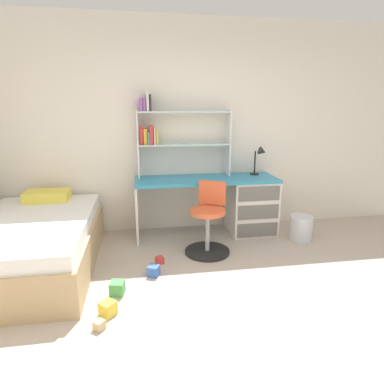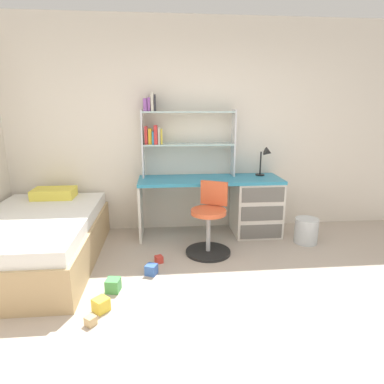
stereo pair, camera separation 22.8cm
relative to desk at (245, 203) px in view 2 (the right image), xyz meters
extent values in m
cube|color=#B2A393|center=(-0.53, -2.09, -0.43)|extent=(6.07, 5.80, 0.02)
cube|color=silver|center=(-0.53, 0.34, 0.96)|extent=(6.07, 0.06, 2.74)
cube|color=teal|center=(-0.47, 0.00, 0.32)|extent=(1.82, 0.58, 0.04)
cube|color=silver|center=(0.15, 0.00, -0.06)|extent=(0.59, 0.55, 0.72)
cube|color=silver|center=(-1.37, 0.00, -0.06)|extent=(0.03, 0.52, 0.72)
cube|color=#64625E|center=(0.15, -0.28, -0.30)|extent=(0.53, 0.01, 0.18)
cube|color=#64625E|center=(0.15, -0.28, -0.06)|extent=(0.53, 0.01, 0.18)
cube|color=#64625E|center=(0.15, -0.28, 0.18)|extent=(0.53, 0.01, 0.18)
cube|color=silver|center=(-1.32, 0.17, 0.77)|extent=(0.02, 0.22, 0.85)
cube|color=silver|center=(-0.14, 0.17, 0.77)|extent=(0.02, 0.22, 0.85)
cube|color=silver|center=(-0.73, 0.17, 0.76)|extent=(1.16, 0.22, 0.02)
cube|color=silver|center=(-0.73, 0.17, 1.17)|extent=(1.16, 0.22, 0.02)
cube|color=red|center=(-1.27, 0.17, 0.88)|extent=(0.04, 0.12, 0.22)
cube|color=gold|center=(-1.22, 0.17, 0.87)|extent=(0.04, 0.12, 0.19)
cube|color=#338CBF|center=(-1.19, 0.17, 0.85)|extent=(0.02, 0.17, 0.16)
cube|color=red|center=(-1.15, 0.17, 0.89)|extent=(0.04, 0.18, 0.23)
cube|color=beige|center=(-1.11, 0.17, 0.88)|extent=(0.02, 0.20, 0.21)
cube|color=yellow|center=(-1.08, 0.17, 0.87)|extent=(0.02, 0.13, 0.19)
cube|color=purple|center=(-1.27, 0.17, 1.25)|extent=(0.04, 0.19, 0.15)
cube|color=purple|center=(-1.22, 0.17, 1.26)|extent=(0.03, 0.17, 0.16)
cube|color=beige|center=(-1.18, 0.17, 1.29)|extent=(0.03, 0.19, 0.22)
cube|color=#26262D|center=(-1.15, 0.17, 1.28)|extent=(0.02, 0.20, 0.20)
cylinder|color=black|center=(0.22, 0.13, 0.35)|extent=(0.12, 0.12, 0.02)
cylinder|color=black|center=(0.22, 0.13, 0.51)|extent=(0.02, 0.02, 0.30)
cone|color=black|center=(0.30, 0.08, 0.66)|extent=(0.12, 0.11, 0.13)
cylinder|color=black|center=(-0.57, -0.58, -0.40)|extent=(0.52, 0.52, 0.03)
cylinder|color=#A5A8AD|center=(-0.57, -0.58, -0.18)|extent=(0.05, 0.05, 0.48)
cylinder|color=#D85933|center=(-0.57, -0.58, 0.09)|extent=(0.40, 0.40, 0.05)
cube|color=#D85933|center=(-0.49, -0.42, 0.26)|extent=(0.30, 0.19, 0.28)
cube|color=tan|center=(-2.43, -0.67, -0.21)|extent=(1.22, 1.93, 0.40)
cube|color=white|center=(-2.43, -0.67, 0.06)|extent=(1.16, 1.87, 0.14)
cube|color=#EAD84C|center=(-2.43, 0.04, 0.19)|extent=(0.50, 0.32, 0.12)
cylinder|color=silver|center=(0.69, -0.39, -0.26)|extent=(0.29, 0.29, 0.31)
cube|color=gold|center=(-1.61, -1.60, -0.36)|extent=(0.16, 0.16, 0.11)
cube|color=red|center=(-1.14, -0.77, -0.38)|extent=(0.10, 0.10, 0.08)
cube|color=tan|center=(-1.66, -1.78, -0.38)|extent=(0.10, 0.10, 0.07)
cube|color=#3860B7|center=(-1.21, -1.02, -0.36)|extent=(0.14, 0.14, 0.11)
cube|color=#479E51|center=(-1.55, -1.31, -0.35)|extent=(0.14, 0.14, 0.12)
camera|label=1|loc=(-1.31, -4.00, 1.22)|focal=30.45mm
camera|label=2|loc=(-1.08, -4.03, 1.22)|focal=30.45mm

